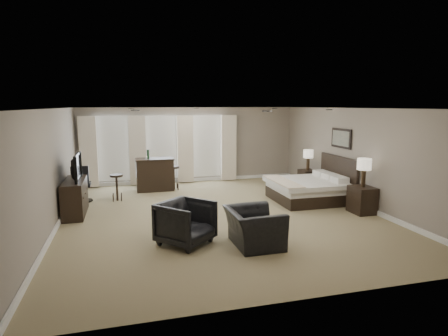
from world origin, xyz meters
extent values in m
cube|color=#887A56|center=(0.00, 0.00, 0.00)|extent=(7.60, 8.60, 0.04)
cube|color=silver|center=(0.00, 0.00, 2.60)|extent=(7.60, 8.60, 0.04)
cube|color=gray|center=(0.00, 4.25, 1.30)|extent=(7.50, 0.04, 2.60)
cube|color=gray|center=(0.00, -4.25, 1.30)|extent=(7.50, 0.04, 2.60)
cube|color=gray|center=(-3.75, 0.00, 1.30)|extent=(0.04, 8.50, 2.60)
cube|color=gray|center=(3.75, 0.00, 1.30)|extent=(0.04, 8.50, 2.60)
cube|color=silver|center=(-2.60, 4.19, 1.25)|extent=(1.15, 0.04, 2.05)
cube|color=silver|center=(-1.00, 4.19, 1.25)|extent=(1.15, 0.04, 2.05)
cube|color=silver|center=(0.60, 4.19, 1.25)|extent=(1.15, 0.04, 2.05)
cube|color=beige|center=(-3.35, 4.07, 1.18)|extent=(0.55, 0.12, 2.30)
cube|color=beige|center=(-1.80, 4.07, 1.18)|extent=(0.55, 0.12, 2.30)
cube|color=beige|center=(-0.20, 4.07, 1.18)|extent=(0.55, 0.12, 2.30)
cube|color=beige|center=(1.35, 4.07, 1.18)|extent=(0.55, 0.12, 2.30)
cube|color=silver|center=(2.58, 0.70, 0.62)|extent=(1.95, 1.86, 1.24)
cube|color=black|center=(3.47, -0.75, 0.34)|extent=(0.50, 0.62, 0.67)
cube|color=black|center=(3.47, 2.15, 0.30)|extent=(0.46, 0.56, 0.61)
cube|color=beige|center=(3.47, -0.75, 1.03)|extent=(0.34, 0.34, 0.71)
cube|color=beige|center=(3.47, 2.15, 0.94)|extent=(0.32, 0.32, 0.66)
cube|color=slate|center=(3.70, 0.70, 1.75)|extent=(0.04, 0.96, 0.56)
cube|color=black|center=(-3.45, 0.97, 0.43)|extent=(0.48, 1.49, 0.86)
imported|color=black|center=(-3.45, 0.97, 0.94)|extent=(0.65, 1.13, 0.15)
imported|color=black|center=(0.11, -2.13, 0.48)|extent=(0.74, 1.12, 0.97)
imported|color=black|center=(-1.13, -1.71, 0.47)|extent=(1.24, 1.24, 0.93)
cube|color=black|center=(-1.33, 3.14, 0.52)|extent=(1.19, 0.62, 1.04)
cube|color=black|center=(-2.47, 2.12, 0.38)|extent=(0.39, 0.39, 0.75)
cube|color=black|center=(-0.73, 3.14, 0.37)|extent=(0.46, 0.46, 0.75)
cube|color=black|center=(-3.42, 2.22, 0.53)|extent=(0.54, 0.54, 1.05)
camera|label=1|loc=(-2.22, -8.63, 2.67)|focal=30.00mm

